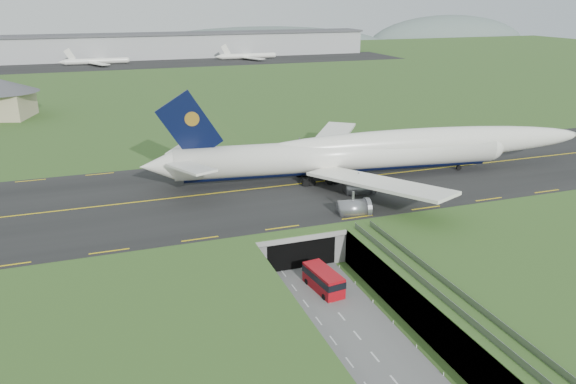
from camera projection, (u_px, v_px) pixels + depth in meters
name	position (u px, v px, depth m)	size (l,w,h in m)	color
ground	(320.00, 291.00, 86.52)	(900.00, 900.00, 0.00)	#365C24
airfield_deck	(320.00, 274.00, 85.54)	(800.00, 800.00, 6.00)	gray
trench_road	(340.00, 315.00, 79.81)	(12.00, 75.00, 0.20)	slate
taxiway	(258.00, 189.00, 113.90)	(800.00, 44.00, 0.18)	black
tunnel_portal	(284.00, 231.00, 100.30)	(17.00, 22.30, 6.00)	gray
guideway	(458.00, 310.00, 71.22)	(3.00, 53.00, 7.05)	#A8A8A3
jumbo_jet	(372.00, 152.00, 119.95)	(98.62, 62.34, 20.78)	white
shuttle_tram	(323.00, 280.00, 86.18)	(4.12, 8.52, 3.32)	#A80B13
service_building	(2.00, 95.00, 178.50)	(28.49, 28.49, 12.51)	tan
cargo_terminal	(135.00, 46.00, 348.42)	(320.00, 67.00, 15.60)	#B2B2B2
distant_hills	(199.00, 54.00, 490.91)	(700.00, 91.00, 60.00)	slate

